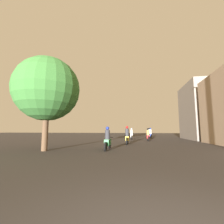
# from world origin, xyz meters

# --- Properties ---
(motorcycle_green) EXTENTS (0.60, 1.96, 1.53)m
(motorcycle_green) POSITION_xyz_m (-2.39, 8.45, 0.61)
(motorcycle_green) COLOR black
(motorcycle_green) RESTS_ON ground_plane
(motorcycle_yellow) EXTENTS (0.60, 2.06, 1.66)m
(motorcycle_yellow) POSITION_xyz_m (-1.36, 12.53, 0.66)
(motorcycle_yellow) COLOR black
(motorcycle_yellow) RESTS_ON ground_plane
(motorcycle_red) EXTENTS (0.60, 2.01, 1.51)m
(motorcycle_red) POSITION_xyz_m (0.82, 17.17, 0.61)
(motorcycle_red) COLOR black
(motorcycle_red) RESTS_ON ground_plane
(motorcycle_white) EXTENTS (0.60, 1.98, 1.55)m
(motorcycle_white) POSITION_xyz_m (-1.20, 19.56, 0.63)
(motorcycle_white) COLOR black
(motorcycle_white) RESTS_ON ground_plane
(motorcycle_blue) EXTENTS (0.60, 1.92, 1.61)m
(motorcycle_blue) POSITION_xyz_m (1.63, 22.97, 0.64)
(motorcycle_blue) COLOR black
(motorcycle_blue) RESTS_ON ground_plane
(motorcycle_orange) EXTENTS (0.60, 2.02, 1.63)m
(motorcycle_orange) POSITION_xyz_m (1.62, 25.44, 0.65)
(motorcycle_orange) COLOR black
(motorcycle_orange) RESTS_ON ground_plane
(building_right_far) EXTENTS (5.30, 7.10, 7.64)m
(building_right_far) POSITION_xyz_m (8.96, 20.77, 3.82)
(building_right_far) COLOR gray
(building_right_far) RESTS_ON ground_plane
(street_tree) EXTENTS (4.16, 4.16, 6.05)m
(street_tree) POSITION_xyz_m (-6.20, 7.29, 3.96)
(street_tree) COLOR brown
(street_tree) RESTS_ON ground_plane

